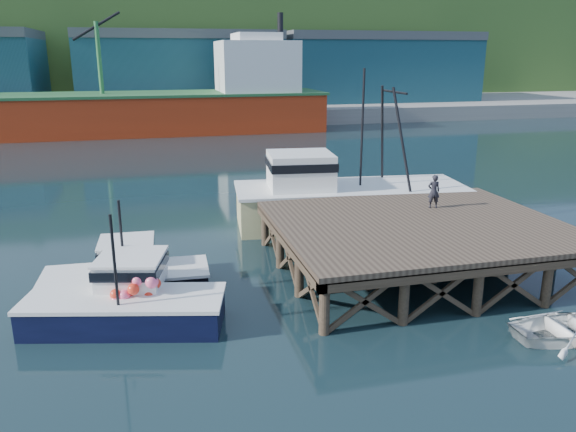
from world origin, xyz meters
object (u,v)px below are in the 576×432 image
object	(u,v)px
dockworker	(434,191)
trawler	(346,194)
boat_black	(127,273)
dinghy	(569,327)
boat_navy	(127,300)

from	to	relation	value
dockworker	trawler	bearing A→B (deg)	-53.82
trawler	dockworker	xyz separation A→B (m)	(2.40, -5.18, 1.20)
boat_black	trawler	distance (m)	13.13
boat_black	dinghy	xyz separation A→B (m)	(14.07, -7.65, -0.32)
dockworker	boat_navy	bearing A→B (deg)	28.15
boat_navy	trawler	size ratio (longest dim) A/B	0.55
boat_black	dockworker	world-z (taller)	boat_black
dinghy	trawler	bearing A→B (deg)	12.62
boat_navy	trawler	world-z (taller)	trawler
trawler	dockworker	world-z (taller)	trawler
boat_black	trawler	size ratio (longest dim) A/B	0.50
boat_black	boat_navy	bearing A→B (deg)	-86.55
trawler	dockworker	distance (m)	5.84
dinghy	dockworker	bearing A→B (deg)	3.66
boat_black	dockworker	bearing A→B (deg)	7.38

